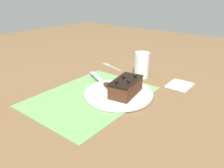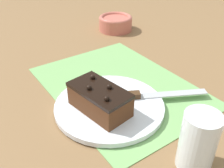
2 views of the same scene
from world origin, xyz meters
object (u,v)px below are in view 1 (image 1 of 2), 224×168
object	(u,v)px
chocolate_cake	(126,87)
dessert_fork	(110,66)
cake_plate	(118,94)
serving_knife	(106,84)
drinking_glass	(142,65)

from	to	relation	value
chocolate_cake	dessert_fork	size ratio (longest dim) A/B	1.03
cake_plate	chocolate_cake	bearing A→B (deg)	-80.04
chocolate_cake	serving_knife	bearing A→B (deg)	82.12
cake_plate	drinking_glass	xyz separation A→B (m)	(0.23, 0.04, 0.05)
drinking_glass	cake_plate	bearing A→B (deg)	-171.11
dessert_fork	chocolate_cake	bearing A→B (deg)	-116.49
chocolate_cake	drinking_glass	distance (m)	0.23
serving_knife	dessert_fork	bearing A→B (deg)	62.00
cake_plate	dessert_fork	size ratio (longest dim) A/B	1.75
drinking_glass	dessert_fork	distance (m)	0.22
serving_knife	drinking_glass	size ratio (longest dim) A/B	2.00
cake_plate	dessert_fork	xyz separation A→B (m)	(0.26, 0.24, -0.01)
dessert_fork	drinking_glass	bearing A→B (deg)	-82.27
chocolate_cake	serving_knife	xyz separation A→B (m)	(0.02, 0.11, -0.02)
chocolate_cake	cake_plate	bearing A→B (deg)	99.96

